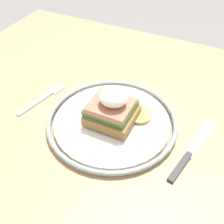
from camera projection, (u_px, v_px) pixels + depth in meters
The scene contains 5 objects.
dining_table at pixel (122, 157), 0.68m from camera, with size 1.06×0.82×0.77m.
plate at pixel (112, 121), 0.59m from camera, with size 0.28×0.28×0.02m.
sandwich at pixel (112, 108), 0.57m from camera, with size 0.12×0.11×0.08m.
fork at pixel (44, 97), 0.66m from camera, with size 0.04×0.14×0.00m.
knife at pixel (189, 155), 0.53m from camera, with size 0.05×0.18×0.01m.
Camera 1 is at (0.16, -0.39, 1.20)m, focal length 45.00 mm.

